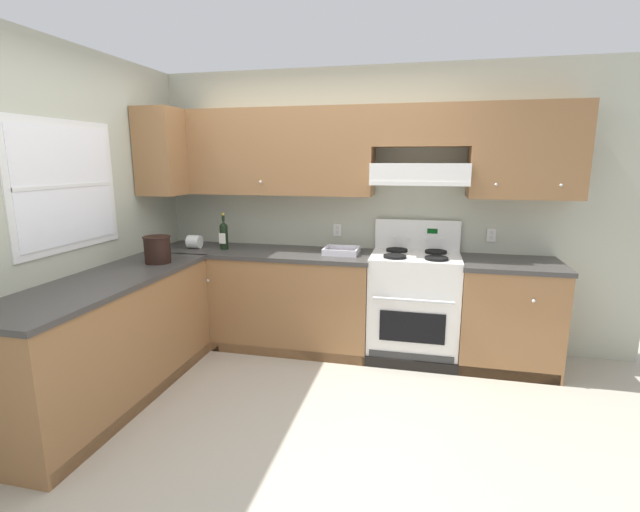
{
  "coord_description": "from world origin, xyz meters",
  "views": [
    {
      "loc": [
        0.94,
        -2.67,
        1.73
      ],
      "look_at": [
        0.16,
        0.7,
        1.0
      ],
      "focal_mm": 25.57,
      "sensor_mm": 36.0,
      "label": 1
    }
  ],
  "objects_px": {
    "stove": "(414,305)",
    "bucket": "(157,249)",
    "wine_bottle": "(224,235)",
    "paper_towel_roll": "(194,242)",
    "bowl": "(342,252)"
  },
  "relations": [
    {
      "from": "bucket",
      "to": "bowl",
      "type": "bearing_deg",
      "value": 26.85
    },
    {
      "from": "bucket",
      "to": "stove",
      "type": "bearing_deg",
      "value": 18.83
    },
    {
      "from": "wine_bottle",
      "to": "paper_towel_roll",
      "type": "relative_size",
      "value": 2.75
    },
    {
      "from": "wine_bottle",
      "to": "bucket",
      "type": "distance_m",
      "value": 0.72
    },
    {
      "from": "stove",
      "to": "wine_bottle",
      "type": "bearing_deg",
      "value": -179.1
    },
    {
      "from": "bucket",
      "to": "wine_bottle",
      "type": "bearing_deg",
      "value": 67.64
    },
    {
      "from": "stove",
      "to": "paper_towel_roll",
      "type": "bearing_deg",
      "value": -178.54
    },
    {
      "from": "bowl",
      "to": "wine_bottle",
      "type": "bearing_deg",
      "value": -178.2
    },
    {
      "from": "paper_towel_roll",
      "to": "bowl",
      "type": "bearing_deg",
      "value": 2.44
    },
    {
      "from": "bowl",
      "to": "bucket",
      "type": "distance_m",
      "value": 1.56
    },
    {
      "from": "stove",
      "to": "bucket",
      "type": "height_order",
      "value": "stove"
    },
    {
      "from": "stove",
      "to": "bucket",
      "type": "bearing_deg",
      "value": -161.17
    },
    {
      "from": "bowl",
      "to": "paper_towel_roll",
      "type": "height_order",
      "value": "paper_towel_roll"
    },
    {
      "from": "wine_bottle",
      "to": "bucket",
      "type": "bearing_deg",
      "value": -112.36
    },
    {
      "from": "stove",
      "to": "wine_bottle",
      "type": "distance_m",
      "value": 1.86
    }
  ]
}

